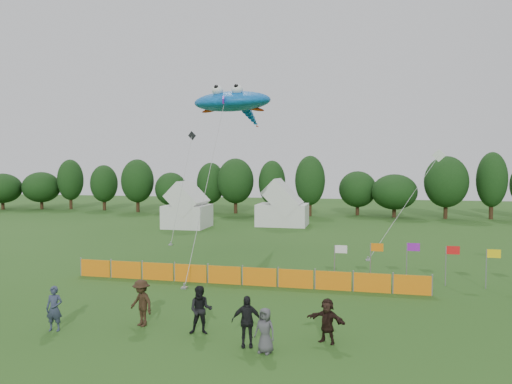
% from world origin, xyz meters
% --- Properties ---
extents(ground, '(160.00, 160.00, 0.00)m').
position_xyz_m(ground, '(0.00, 0.00, 0.00)').
color(ground, '#234C16').
rests_on(ground, ground).
extents(treeline, '(104.57, 8.78, 8.36)m').
position_xyz_m(treeline, '(1.61, 44.93, 4.18)').
color(treeline, '#382314').
rests_on(treeline, ground).
extents(tent_left, '(4.55, 4.55, 4.01)m').
position_xyz_m(tent_left, '(-12.80, 29.15, 2.02)').
color(tent_left, silver).
rests_on(tent_left, ground).
extents(tent_right, '(5.63, 4.50, 3.97)m').
position_xyz_m(tent_right, '(-2.96, 33.16, 2.00)').
color(tent_right, silver).
rests_on(tent_right, ground).
extents(barrier_fence, '(19.90, 0.06, 1.00)m').
position_xyz_m(barrier_fence, '(-0.98, 6.71, 0.50)').
color(barrier_fence, orange).
rests_on(barrier_fence, ground).
extents(flag_row, '(10.73, 0.70, 2.24)m').
position_xyz_m(flag_row, '(9.10, 9.02, 1.44)').
color(flag_row, gray).
rests_on(flag_row, ground).
extents(spectator_a, '(0.72, 0.54, 1.78)m').
position_xyz_m(spectator_a, '(-6.47, -1.80, 0.89)').
color(spectator_a, '#2D354C').
rests_on(spectator_a, ground).
extents(spectator_b, '(1.05, 0.89, 1.89)m').
position_xyz_m(spectator_b, '(-0.67, -0.88, 0.94)').
color(spectator_b, black).
rests_on(spectator_b, ground).
extents(spectator_c, '(1.42, 1.18, 1.91)m').
position_xyz_m(spectator_c, '(-3.35, -0.54, 0.95)').
color(spectator_c, black).
rests_on(spectator_c, ground).
extents(spectator_d, '(1.17, 0.70, 1.86)m').
position_xyz_m(spectator_d, '(1.36, -1.70, 0.93)').
color(spectator_d, black).
rests_on(spectator_d, ground).
extents(spectator_e, '(0.89, 0.71, 1.58)m').
position_xyz_m(spectator_e, '(2.12, -2.10, 0.79)').
color(spectator_e, '#454549').
rests_on(spectator_e, ground).
extents(spectator_f, '(1.61, 1.02, 1.66)m').
position_xyz_m(spectator_f, '(4.19, -0.71, 0.83)').
color(spectator_f, black).
rests_on(spectator_f, ground).
extents(stingray_kite, '(6.83, 20.68, 12.84)m').
position_xyz_m(stingray_kite, '(-4.45, 17.93, 11.68)').
color(stingray_kite, blue).
rests_on(stingray_kite, ground).
extents(small_kite_white, '(6.90, 10.46, 8.15)m').
position_xyz_m(small_kite_white, '(10.23, 21.93, 5.18)').
color(small_kite_white, white).
rests_on(small_kite_white, ground).
extents(small_kite_dark, '(1.33, 7.47, 10.12)m').
position_xyz_m(small_kite_dark, '(-10.44, 22.39, 5.92)').
color(small_kite_dark, black).
rests_on(small_kite_dark, ground).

